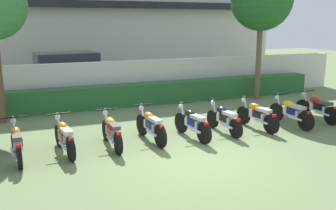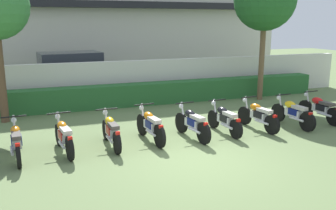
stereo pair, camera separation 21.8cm
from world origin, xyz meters
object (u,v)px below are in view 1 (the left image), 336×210
Objects in this scene: motorcycle_in_row_5 at (192,123)px; motorcycle_in_row_1 at (17,142)px; parked_car at (70,73)px; motorcycle_in_row_6 at (224,119)px; motorcycle_in_row_4 at (151,125)px; motorcycle_in_row_8 at (291,112)px; motorcycle_in_row_7 at (257,115)px; motorcycle_in_row_9 at (318,108)px; motorcycle_in_row_2 at (64,137)px; tree_far_side at (262,0)px; motorcycle_in_row_3 at (112,131)px.

motorcycle_in_row_1 is at bearing 82.16° from motorcycle_in_row_5.
parked_car is 8.81m from motorcycle_in_row_6.
motorcycle_in_row_8 is (4.65, -0.17, -0.01)m from motorcycle_in_row_4.
motorcycle_in_row_7 is 2.43m from motorcycle_in_row_9.
motorcycle_in_row_2 is 1.02× the size of motorcycle_in_row_6.
motorcycle_in_row_9 is at bearing -95.56° from motorcycle_in_row_4.
motorcycle_in_row_9 is (7.00, -8.07, -0.49)m from parked_car.
parked_car reaches higher than motorcycle_in_row_2.
motorcycle_in_row_8 is (2.37, -0.11, 0.01)m from motorcycle_in_row_6.
motorcycle_in_row_2 is 6.97m from motorcycle_in_row_8.
motorcycle_in_row_8 reaches higher than motorcycle_in_row_1.
motorcycle_in_row_9 is at bearing -93.39° from motorcycle_in_row_6.
motorcycle_in_row_7 is (-2.66, -3.80, -3.66)m from tree_far_side.
parked_car reaches higher than motorcycle_in_row_6.
motorcycle_in_row_3 is 4.55m from motorcycle_in_row_7.
motorcycle_in_row_7 is at bearing -94.81° from motorcycle_in_row_5.
motorcycle_in_row_1 is 1.05× the size of motorcycle_in_row_5.
parked_car is 2.56× the size of motorcycle_in_row_9.
motorcycle_in_row_3 is 0.98× the size of motorcycle_in_row_7.
parked_car is 8.52m from motorcycle_in_row_1.
parked_car is 2.64× the size of motorcycle_in_row_6.
parked_car is at bearing 18.79° from motorcycle_in_row_6.
motorcycle_in_row_5 reaches higher than motorcycle_in_row_2.
motorcycle_in_row_5 is (4.61, -0.04, 0.01)m from motorcycle_in_row_1.
motorcycle_in_row_2 is 3.51m from motorcycle_in_row_5.
motorcycle_in_row_9 is at bearing -95.54° from motorcycle_in_row_5.
motorcycle_in_row_7 is at bearing -91.75° from motorcycle_in_row_3.
motorcycle_in_row_9 is at bearing -55.17° from parked_car.
tree_far_side is at bearing -42.19° from motorcycle_in_row_7.
motorcycle_in_row_7 is at bearing -96.50° from motorcycle_in_row_4.
motorcycle_in_row_4 is 1.02× the size of motorcycle_in_row_9.
motorcycle_in_row_6 is 0.97× the size of motorcycle_in_row_7.
motorcycle_in_row_2 is at bearing -155.41° from tree_far_side.
tree_far_side reaches higher than motorcycle_in_row_5.
motorcycle_in_row_1 is 6.87m from motorcycle_in_row_7.
motorcycle_in_row_2 is (-1.20, -8.18, -0.49)m from parked_car.
parked_car is 8.14m from motorcycle_in_row_4.
motorcycle_in_row_5 is at bearing -94.13° from motorcycle_in_row_3.
parked_car is at bearing 149.13° from tree_far_side.
motorcycle_in_row_3 is 0.95× the size of motorcycle_in_row_8.
parked_car is at bearing 36.00° from motorcycle_in_row_9.
parked_car is 2.48× the size of motorcycle_in_row_8.
tree_far_side reaches higher than motorcycle_in_row_2.
motorcycle_in_row_5 reaches higher than motorcycle_in_row_7.
motorcycle_in_row_4 is (1.11, 0.08, 0.02)m from motorcycle_in_row_3.
parked_car is at bearing -19.96° from motorcycle_in_row_1.
motorcycle_in_row_1 is 3.43m from motorcycle_in_row_4.
motorcycle_in_row_7 reaches higher than motorcycle_in_row_6.
motorcycle_in_row_2 is at bearing 90.26° from motorcycle_in_row_3.
motorcycle_in_row_9 is at bearing -91.39° from motorcycle_in_row_3.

